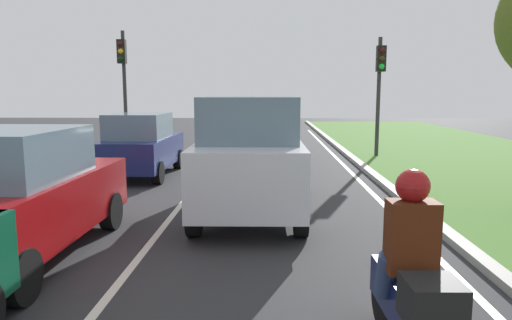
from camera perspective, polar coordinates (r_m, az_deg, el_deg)
ground_plane at (r=13.56m, az=-3.29°, el=-1.75°), size 60.00×60.00×0.00m
lane_line_center at (r=13.64m, az=-6.22°, el=-1.71°), size 0.12×32.00×0.01m
lane_line_right_edge at (r=13.73m, az=11.86°, el=-1.78°), size 0.12×32.00×0.01m
curb_right at (r=13.81m, az=13.91°, el=-1.54°), size 0.24×48.00×0.12m
car_suv_ahead at (r=9.00m, az=-0.77°, el=0.67°), size 2.03×4.53×2.28m
car_sedan_left_lane at (r=7.37m, az=-27.37°, el=-3.91°), size 1.86×4.31×1.86m
car_hatchback_far at (r=13.54m, az=-13.87°, el=1.78°), size 1.76×3.72×1.78m
motorcycle at (r=4.29m, az=18.23°, el=-16.79°), size 0.41×1.90×1.01m
rider_person at (r=4.11m, az=18.39°, el=-8.65°), size 0.51×0.41×1.16m
traffic_light_near_right at (r=17.42m, az=14.93°, el=9.72°), size 0.32×0.50×4.31m
traffic_light_overhead_left at (r=19.05m, az=-15.96°, el=10.31°), size 0.32×0.50×4.72m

